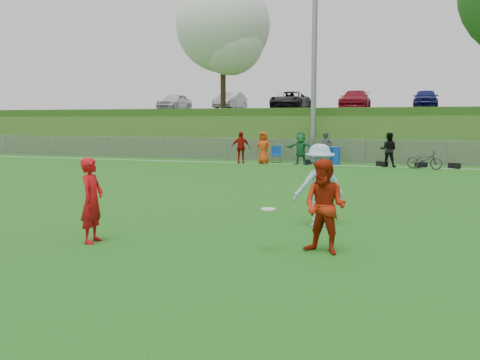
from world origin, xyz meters
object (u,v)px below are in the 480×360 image
at_px(player_red_left, 92,200).
at_px(player_red_center, 325,207).
at_px(player_blue, 319,185).
at_px(frisbee, 268,209).
at_px(bicycle, 425,160).
at_px(recycling_bin, 334,156).

relative_size(player_red_left, player_red_center, 0.98).
bearing_deg(player_red_left, player_blue, -60.23).
height_order(player_red_center, player_blue, player_blue).
height_order(player_red_center, frisbee, player_red_center).
distance_m(player_red_center, frisbee, 0.98).
bearing_deg(player_blue, bicycle, -131.86).
height_order(frisbee, recycling_bin, recycling_bin).
xyz_separation_m(player_red_center, frisbee, (-0.95, -0.21, -0.06)).
height_order(recycling_bin, bicycle, recycling_bin).
distance_m(player_red_center, player_blue, 2.43).
bearing_deg(player_red_center, recycling_bin, 114.85).
height_order(player_red_center, recycling_bin, player_red_center).
bearing_deg(player_blue, frisbee, 47.25).
bearing_deg(recycling_bin, player_blue, -82.37).
bearing_deg(frisbee, recycling_bin, 95.35).
distance_m(frisbee, bicycle, 17.93).
bearing_deg(player_red_center, bicycle, 101.01).
relative_size(player_blue, recycling_bin, 1.97).
relative_size(player_red_left, bicycle, 0.96).
distance_m(player_blue, frisbee, 2.62).
bearing_deg(bicycle, player_blue, -169.43).
height_order(player_red_left, recycling_bin, player_red_left).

